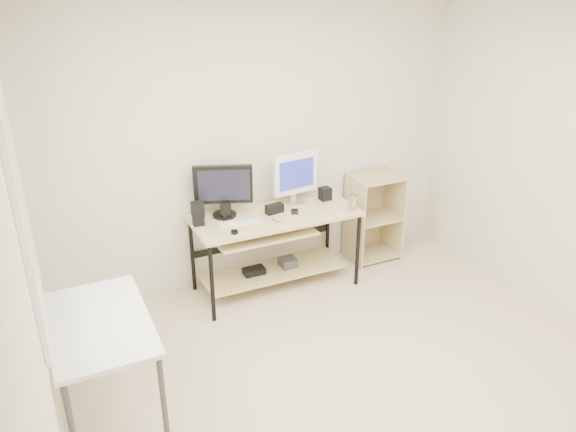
% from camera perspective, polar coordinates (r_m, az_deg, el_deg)
% --- Properties ---
extents(room, '(4.01, 4.01, 2.62)m').
position_cam_1_polar(room, '(3.44, 7.60, -1.21)').
color(room, beige).
rests_on(room, ground).
extents(desk, '(1.50, 0.65, 0.75)m').
position_cam_1_polar(desk, '(5.11, -1.57, -2.00)').
color(desk, '#D5C287').
rests_on(desk, ground).
extents(side_table, '(0.60, 1.00, 0.75)m').
position_cam_1_polar(side_table, '(3.78, -18.50, -11.09)').
color(side_table, white).
rests_on(side_table, ground).
extents(shelf_unit, '(0.50, 0.40, 0.90)m').
position_cam_1_polar(shelf_unit, '(5.79, 8.47, 0.04)').
color(shelf_unit, tan).
rests_on(shelf_unit, ground).
extents(black_monitor, '(0.50, 0.23, 0.47)m').
position_cam_1_polar(black_monitor, '(4.91, -6.59, 2.88)').
color(black_monitor, black).
rests_on(black_monitor, desk).
extents(white_imac, '(0.46, 0.15, 0.49)m').
position_cam_1_polar(white_imac, '(5.16, 0.77, 4.20)').
color(white_imac, silver).
rests_on(white_imac, desk).
extents(keyboard, '(0.38, 0.16, 0.01)m').
position_cam_1_polar(keyboard, '(4.85, -4.94, -0.70)').
color(keyboard, white).
rests_on(keyboard, desk).
extents(mouse, '(0.07, 0.11, 0.04)m').
position_cam_1_polar(mouse, '(4.89, -1.09, -0.26)').
color(mouse, '#B5B5BB').
rests_on(mouse, desk).
extents(center_speaker, '(0.17, 0.10, 0.08)m').
position_cam_1_polar(center_speaker, '(5.03, -1.38, 0.75)').
color(center_speaker, black).
rests_on(center_speaker, desk).
extents(speaker_left, '(0.11, 0.11, 0.20)m').
position_cam_1_polar(speaker_left, '(4.83, -9.15, 0.29)').
color(speaker_left, black).
rests_on(speaker_left, desk).
extents(speaker_right, '(0.10, 0.10, 0.12)m').
position_cam_1_polar(speaker_right, '(5.33, 3.78, 2.27)').
color(speaker_right, black).
rests_on(speaker_right, desk).
extents(audio_controller, '(0.09, 0.07, 0.16)m').
position_cam_1_polar(audio_controller, '(4.91, -6.33, 0.53)').
color(audio_controller, black).
rests_on(audio_controller, desk).
extents(volume_puck, '(0.08, 0.08, 0.03)m').
position_cam_1_polar(volume_puck, '(4.67, -5.45, -1.63)').
color(volume_puck, black).
rests_on(volume_puck, desk).
extents(smartphone, '(0.11, 0.14, 0.01)m').
position_cam_1_polar(smartphone, '(5.06, 0.68, 0.44)').
color(smartphone, black).
rests_on(smartphone, desk).
extents(coaster, '(0.10, 0.10, 0.01)m').
position_cam_1_polar(coaster, '(5.14, 6.48, 0.65)').
color(coaster, '#9A6E45').
rests_on(coaster, desk).
extents(drinking_glass, '(0.08, 0.08, 0.14)m').
position_cam_1_polar(drinking_glass, '(5.11, 6.51, 1.40)').
color(drinking_glass, white).
rests_on(drinking_glass, coaster).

